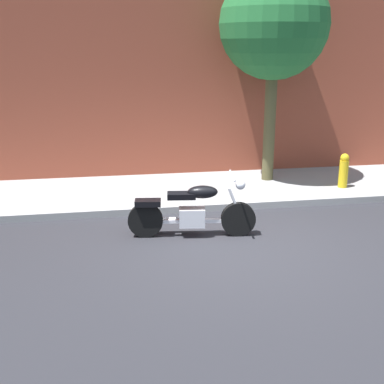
% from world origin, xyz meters
% --- Properties ---
extents(ground_plane, '(60.00, 60.00, 0.00)m').
position_xyz_m(ground_plane, '(0.00, 0.00, 0.00)').
color(ground_plane, '#28282D').
extents(sidewalk, '(19.23, 2.61, 0.14)m').
position_xyz_m(sidewalk, '(0.00, 3.07, 0.07)').
color(sidewalk, '#979797').
rests_on(sidewalk, ground).
extents(building_facade, '(19.23, 0.50, 7.15)m').
position_xyz_m(building_facade, '(0.00, 4.63, 3.57)').
color(building_facade, brown).
rests_on(building_facade, ground).
extents(motorcycle, '(2.20, 0.72, 1.10)m').
position_xyz_m(motorcycle, '(-0.58, 0.56, 0.45)').
color(motorcycle, black).
rests_on(motorcycle, ground).
extents(street_tree, '(2.40, 2.40, 4.83)m').
position_xyz_m(street_tree, '(1.72, 3.47, 3.60)').
color(street_tree, brown).
rests_on(street_tree, ground).
extents(fire_hydrant, '(0.20, 0.20, 0.91)m').
position_xyz_m(fire_hydrant, '(3.17, 2.54, 0.46)').
color(fire_hydrant, gold).
rests_on(fire_hydrant, ground).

